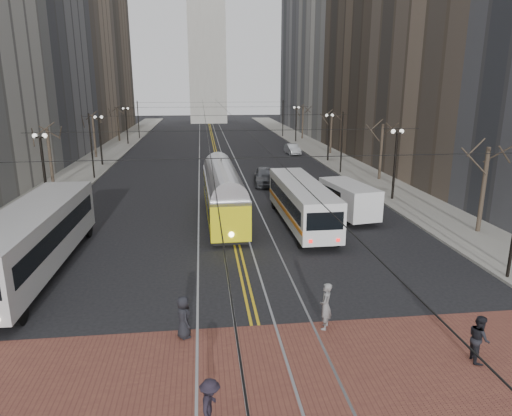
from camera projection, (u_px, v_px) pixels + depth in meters
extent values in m
plane|color=black|center=(252.00, 314.00, 19.18)|extent=(260.00, 260.00, 0.00)
cube|color=gray|center=(103.00, 157.00, 60.59)|extent=(5.00, 140.00, 0.15)
cube|color=gray|center=(323.00, 153.00, 63.99)|extent=(5.00, 140.00, 0.15)
cube|color=brown|center=(266.00, 371.00, 15.34)|extent=(25.00, 6.00, 0.01)
cube|color=gray|center=(216.00, 155.00, 62.31)|extent=(4.80, 130.00, 0.02)
cube|color=gold|center=(216.00, 155.00, 62.31)|extent=(0.42, 130.00, 0.01)
cube|color=slate|center=(5.00, 20.00, 55.93)|extent=(16.00, 20.00, 34.00)
cube|color=brown|center=(83.00, 31.00, 93.48)|extent=(16.00, 20.00, 40.00)
cube|color=brown|center=(402.00, 26.00, 61.71)|extent=(16.00, 20.00, 34.00)
cube|color=slate|center=(325.00, 34.00, 99.26)|extent=(16.00, 20.00, 40.00)
cube|color=#B2AFA5|center=(206.00, 4.00, 109.61)|extent=(9.00, 9.00, 56.00)
cylinder|color=black|center=(44.00, 175.00, 34.14)|extent=(0.20, 0.20, 5.60)
cylinder|color=black|center=(100.00, 142.00, 53.31)|extent=(0.20, 0.20, 5.60)
cylinder|color=black|center=(127.00, 127.00, 72.48)|extent=(0.20, 0.20, 5.60)
cylinder|color=black|center=(395.00, 167.00, 37.25)|extent=(0.20, 0.20, 5.60)
cylinder|color=black|center=(329.00, 139.00, 56.42)|extent=(0.20, 0.20, 5.60)
cylinder|color=black|center=(296.00, 125.00, 75.59)|extent=(0.20, 0.20, 5.60)
cylinder|color=#382D23|center=(50.00, 159.00, 41.58)|extent=(0.28, 0.28, 5.60)
cylinder|color=#382D23|center=(94.00, 137.00, 58.84)|extent=(0.28, 0.28, 5.60)
cylinder|color=#382D23|center=(118.00, 125.00, 76.09)|extent=(0.28, 0.28, 5.60)
cylinder|color=#382D23|center=(483.00, 191.00, 28.85)|extent=(0.28, 0.28, 5.60)
cylinder|color=#382D23|center=(381.00, 153.00, 45.14)|extent=(0.28, 0.28, 5.60)
cylinder|color=#382D23|center=(331.00, 134.00, 62.40)|extent=(0.28, 0.28, 5.60)
cylinder|color=#382D23|center=(303.00, 123.00, 79.65)|extent=(0.28, 0.28, 5.60)
cylinder|color=black|center=(204.00, 110.00, 60.57)|extent=(0.03, 120.00, 0.03)
cylinder|color=black|center=(227.00, 110.00, 60.91)|extent=(0.03, 120.00, 0.03)
cylinder|color=black|center=(92.00, 147.00, 45.60)|extent=(0.16, 0.16, 6.60)
cylinder|color=black|center=(138.00, 120.00, 80.11)|extent=(0.16, 0.16, 6.60)
cylinder|color=black|center=(342.00, 143.00, 48.53)|extent=(0.16, 0.16, 6.60)
cylinder|color=black|center=(283.00, 119.00, 83.03)|extent=(0.16, 0.16, 6.60)
cube|color=#B8B8B8|center=(34.00, 241.00, 23.03)|extent=(2.93, 13.42, 3.35)
cube|color=yellow|center=(223.00, 198.00, 32.51)|extent=(2.68, 12.96, 3.04)
cube|color=silver|center=(301.00, 204.00, 30.88)|extent=(2.66, 11.43, 2.97)
cube|color=white|center=(349.00, 201.00, 32.64)|extent=(3.07, 5.96, 2.51)
imported|color=#43454B|center=(265.00, 176.00, 43.66)|extent=(2.47, 5.15, 1.70)
imported|color=#A7ABAF|center=(292.00, 149.00, 63.00)|extent=(1.77, 4.32, 1.39)
imported|color=black|center=(183.00, 317.00, 17.20)|extent=(0.75, 0.94, 1.67)
imported|color=slate|center=(326.00, 306.00, 17.80)|extent=(0.70, 0.82, 1.91)
imported|color=black|center=(479.00, 338.00, 15.73)|extent=(0.78, 0.92, 1.70)
imported|color=black|center=(210.00, 405.00, 12.52)|extent=(0.78, 1.12, 1.58)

